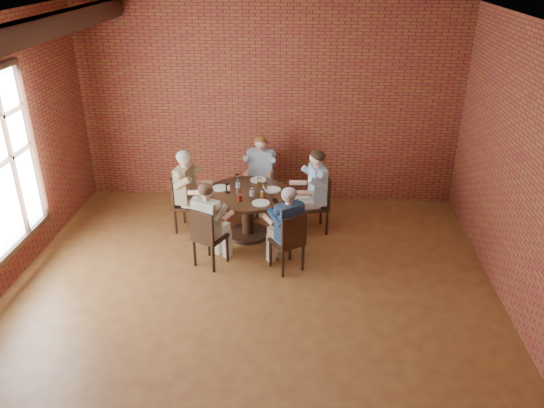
# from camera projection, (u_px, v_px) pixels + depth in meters

# --- Properties ---
(floor) EXTENTS (7.00, 7.00, 0.00)m
(floor) POSITION_uv_depth(u_px,v_px,m) (247.00, 314.00, 6.61)
(floor) COLOR brown
(floor) RESTS_ON ground
(ceiling) EXTENTS (7.00, 7.00, 0.00)m
(ceiling) POSITION_uv_depth(u_px,v_px,m) (240.00, 29.00, 5.13)
(ceiling) COLOR white
(ceiling) RESTS_ON wall_back
(wall_back) EXTENTS (7.00, 0.00, 7.00)m
(wall_back) POSITION_uv_depth(u_px,v_px,m) (268.00, 106.00, 9.02)
(wall_back) COLOR maroon
(wall_back) RESTS_ON ground
(dining_table) EXTENTS (1.30, 1.30, 0.75)m
(dining_table) POSITION_uv_depth(u_px,v_px,m) (248.00, 205.00, 8.19)
(dining_table) COLOR black
(dining_table) RESTS_ON floor
(chair_a) EXTENTS (0.53, 0.53, 0.95)m
(chair_a) POSITION_uv_depth(u_px,v_px,m) (319.00, 201.00, 8.37)
(chair_a) COLOR black
(chair_a) RESTS_ON floor
(diner_a) EXTENTS (0.78, 0.68, 1.36)m
(diner_a) POSITION_uv_depth(u_px,v_px,m) (313.00, 192.00, 8.28)
(diner_a) COLOR #4686B7
(diner_a) RESTS_ON floor
(chair_b) EXTENTS (0.46, 0.46, 0.92)m
(chair_b) POSITION_uv_depth(u_px,v_px,m) (262.00, 180.00, 9.15)
(chair_b) COLOR black
(chair_b) RESTS_ON floor
(diner_b) EXTENTS (0.58, 0.69, 1.31)m
(diner_b) POSITION_uv_depth(u_px,v_px,m) (261.00, 174.00, 9.01)
(diner_b) COLOR #90A8B8
(diner_b) RESTS_ON floor
(chair_c) EXTENTS (0.49, 0.49, 0.94)m
(chair_c) POSITION_uv_depth(u_px,v_px,m) (184.00, 200.00, 8.40)
(chair_c) COLOR black
(chair_c) RESTS_ON floor
(diner_c) EXTENTS (0.72, 0.62, 1.34)m
(diner_c) POSITION_uv_depth(u_px,v_px,m) (189.00, 192.00, 8.32)
(diner_c) COLOR brown
(diner_c) RESTS_ON floor
(chair_d) EXTENTS (0.53, 0.53, 0.90)m
(chair_d) POSITION_uv_depth(u_px,v_px,m) (207.00, 236.00, 7.40)
(chair_d) COLOR black
(chair_d) RESTS_ON floor
(diner_d) EXTENTS (0.70, 0.75, 1.26)m
(diner_d) POSITION_uv_depth(u_px,v_px,m) (209.00, 225.00, 7.40)
(diner_d) COLOR tan
(diner_d) RESTS_ON floor
(chair_e) EXTENTS (0.55, 0.55, 0.90)m
(chair_e) POSITION_uv_depth(u_px,v_px,m) (290.00, 240.00, 7.29)
(chair_e) COLOR black
(chair_e) RESTS_ON floor
(diner_e) EXTENTS (0.74, 0.77, 1.26)m
(diner_e) POSITION_uv_depth(u_px,v_px,m) (287.00, 229.00, 7.28)
(diner_e) COLOR #1A2D48
(diner_e) RESTS_ON floor
(plate_a) EXTENTS (0.26, 0.26, 0.01)m
(plate_a) POSITION_uv_depth(u_px,v_px,m) (272.00, 190.00, 8.16)
(plate_a) COLOR white
(plate_a) RESTS_ON dining_table
(plate_b) EXTENTS (0.26, 0.26, 0.01)m
(plate_b) POSITION_uv_depth(u_px,v_px,m) (258.00, 180.00, 8.51)
(plate_b) COLOR white
(plate_b) RESTS_ON dining_table
(plate_c) EXTENTS (0.26, 0.26, 0.01)m
(plate_c) POSITION_uv_depth(u_px,v_px,m) (220.00, 188.00, 8.23)
(plate_c) COLOR white
(plate_c) RESTS_ON dining_table
(plate_d) EXTENTS (0.26, 0.26, 0.01)m
(plate_d) POSITION_uv_depth(u_px,v_px,m) (261.00, 203.00, 7.73)
(plate_d) COLOR white
(plate_d) RESTS_ON dining_table
(glass_a) EXTENTS (0.07, 0.07, 0.14)m
(glass_a) POSITION_uv_depth(u_px,v_px,m) (265.00, 188.00, 8.08)
(glass_a) COLOR white
(glass_a) RESTS_ON dining_table
(glass_b) EXTENTS (0.07, 0.07, 0.14)m
(glass_b) POSITION_uv_depth(u_px,v_px,m) (259.00, 183.00, 8.26)
(glass_b) COLOR white
(glass_b) RESTS_ON dining_table
(glass_c) EXTENTS (0.07, 0.07, 0.14)m
(glass_c) POSITION_uv_depth(u_px,v_px,m) (237.00, 179.00, 8.39)
(glass_c) COLOR white
(glass_c) RESTS_ON dining_table
(glass_d) EXTENTS (0.07, 0.07, 0.14)m
(glass_d) POSITION_uv_depth(u_px,v_px,m) (238.00, 184.00, 8.22)
(glass_d) COLOR white
(glass_d) RESTS_ON dining_table
(glass_e) EXTENTS (0.07, 0.07, 0.14)m
(glass_e) POSITION_uv_depth(u_px,v_px,m) (228.00, 189.00, 8.05)
(glass_e) COLOR white
(glass_e) RESTS_ON dining_table
(glass_f) EXTENTS (0.07, 0.07, 0.14)m
(glass_f) POSITION_uv_depth(u_px,v_px,m) (240.00, 197.00, 7.78)
(glass_f) COLOR white
(glass_f) RESTS_ON dining_table
(glass_g) EXTENTS (0.07, 0.07, 0.14)m
(glass_g) POSITION_uv_depth(u_px,v_px,m) (252.00, 192.00, 7.95)
(glass_g) COLOR white
(glass_g) RESTS_ON dining_table
(glass_h) EXTENTS (0.07, 0.07, 0.14)m
(glass_h) POSITION_uv_depth(u_px,v_px,m) (263.00, 194.00, 7.87)
(glass_h) COLOR white
(glass_h) RESTS_ON dining_table
(smartphone) EXTENTS (0.10, 0.15, 0.01)m
(smartphone) POSITION_uv_depth(u_px,v_px,m) (275.00, 201.00, 7.82)
(smartphone) COLOR black
(smartphone) RESTS_ON dining_table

